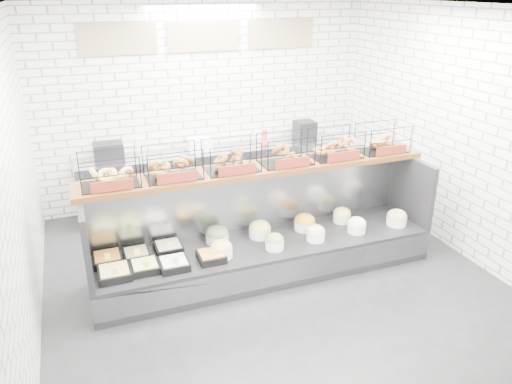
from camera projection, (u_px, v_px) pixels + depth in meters
name	position (u px, v px, depth m)	size (l,w,h in m)	color
ground	(275.00, 284.00, 5.73)	(5.50, 5.50, 0.00)	black
room_shell	(256.00, 96.00, 5.46)	(5.02, 5.51, 3.01)	white
display_case	(263.00, 245.00, 5.90)	(4.00, 0.90, 1.20)	black
bagel_shelf	(259.00, 156.00, 5.65)	(4.10, 0.50, 0.40)	#46230F
prep_counter	(214.00, 176.00, 7.65)	(4.00, 0.60, 1.20)	#93969B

